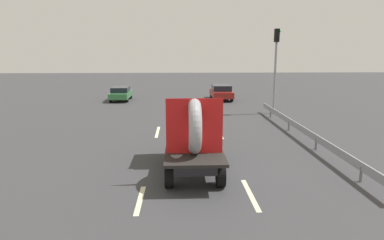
# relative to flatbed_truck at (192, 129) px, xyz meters

# --- Properties ---
(ground_plane) EXTENTS (120.00, 120.00, 0.00)m
(ground_plane) POSITION_rel_flatbed_truck_xyz_m (0.33, -0.24, -1.48)
(ground_plane) COLOR #38383A
(flatbed_truck) EXTENTS (2.02, 4.76, 2.90)m
(flatbed_truck) POSITION_rel_flatbed_truck_xyz_m (0.00, 0.00, 0.00)
(flatbed_truck) COLOR black
(flatbed_truck) RESTS_ON ground_plane
(distant_sedan) EXTENTS (1.80, 4.21, 1.37)m
(distant_sedan) POSITION_rel_flatbed_truck_xyz_m (3.42, 18.72, -0.75)
(distant_sedan) COLOR black
(distant_sedan) RESTS_ON ground_plane
(traffic_light) EXTENTS (0.42, 0.36, 5.95)m
(traffic_light) POSITION_rel_flatbed_truck_xyz_m (6.30, 11.27, 2.38)
(traffic_light) COLOR gray
(traffic_light) RESTS_ON ground_plane
(guardrail) EXTENTS (0.10, 15.75, 0.71)m
(guardrail) POSITION_rel_flatbed_truck_xyz_m (5.72, 3.96, -0.95)
(guardrail) COLOR gray
(guardrail) RESTS_ON ground_plane
(lane_dash_left_near) EXTENTS (0.16, 2.09, 0.01)m
(lane_dash_left_near) POSITION_rel_flatbed_truck_xyz_m (-1.71, -3.15, -1.48)
(lane_dash_left_near) COLOR beige
(lane_dash_left_near) RESTS_ON ground_plane
(lane_dash_left_far) EXTENTS (0.16, 2.67, 0.01)m
(lane_dash_left_far) POSITION_rel_flatbed_truck_xyz_m (-1.71, 5.82, -1.48)
(lane_dash_left_far) COLOR beige
(lane_dash_left_far) RESTS_ON ground_plane
(lane_dash_right_near) EXTENTS (0.16, 2.47, 0.01)m
(lane_dash_right_near) POSITION_rel_flatbed_truck_xyz_m (1.71, -2.87, -1.48)
(lane_dash_right_near) COLOR beige
(lane_dash_right_near) RESTS_ON ground_plane
(lane_dash_right_far) EXTENTS (0.16, 2.82, 0.01)m
(lane_dash_right_far) POSITION_rel_flatbed_truck_xyz_m (1.71, 5.51, -1.48)
(lane_dash_right_far) COLOR beige
(lane_dash_right_far) RESTS_ON ground_plane
(oncoming_car) EXTENTS (1.64, 3.82, 1.25)m
(oncoming_car) POSITION_rel_flatbed_truck_xyz_m (-5.79, 18.55, -0.81)
(oncoming_car) COLOR black
(oncoming_car) RESTS_ON ground_plane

